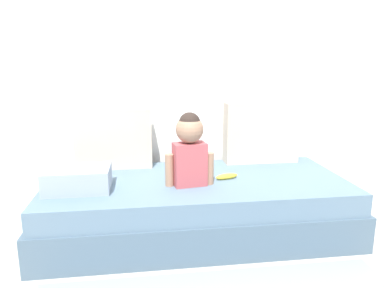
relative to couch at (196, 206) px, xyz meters
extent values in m
plane|color=#B2ADA3|center=(0.00, 0.00, -0.19)|extent=(12.00, 12.00, 0.00)
cube|color=white|center=(0.00, 0.61, 1.04)|extent=(5.31, 0.10, 2.47)
cube|color=#495F70|center=(0.00, 0.00, -0.07)|extent=(2.11, 0.95, 0.24)
cube|color=slate|center=(0.00, 0.00, 0.12)|extent=(2.05, 0.92, 0.15)
cube|color=#C1B29E|center=(-0.58, 0.38, 0.43)|extent=(0.57, 0.16, 0.46)
cube|color=#C1B29E|center=(0.58, 0.38, 0.44)|extent=(0.59, 0.16, 0.48)
cube|color=#B24C51|center=(-0.06, -0.12, 0.34)|extent=(0.23, 0.16, 0.28)
sphere|color=#9E755B|center=(-0.06, -0.12, 0.57)|extent=(0.18, 0.18, 0.18)
sphere|color=#2D231E|center=(-0.06, -0.12, 0.61)|extent=(0.14, 0.14, 0.14)
cylinder|color=#9E755B|center=(-0.20, -0.12, 0.31)|extent=(0.06, 0.06, 0.21)
cylinder|color=#9E755B|center=(0.07, -0.12, 0.31)|extent=(0.06, 0.06, 0.21)
ellipsoid|color=yellow|center=(0.21, -0.03, 0.22)|extent=(0.18, 0.09, 0.04)
cube|color=#8E9EB2|center=(-0.78, -0.12, 0.27)|extent=(0.40, 0.28, 0.14)
camera|label=1|loc=(-0.36, -2.38, 1.00)|focal=33.99mm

